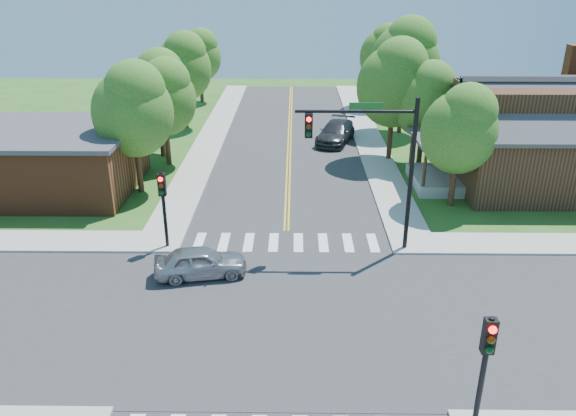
{
  "coord_description": "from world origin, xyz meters",
  "views": [
    {
      "loc": [
        0.4,
        -18.03,
        12.22
      ],
      "look_at": [
        0.11,
        5.38,
        2.2
      ],
      "focal_mm": 35.0,
      "sensor_mm": 36.0,
      "label": 1
    }
  ],
  "objects_px": {
    "signal_pole_nw": "(163,196)",
    "car_dgrey": "(336,133)",
    "house_ne": "(544,132)",
    "car_silver": "(200,263)",
    "signal_pole_se": "(486,354)",
    "signal_mast_ne": "(375,151)"
  },
  "relations": [
    {
      "from": "car_silver",
      "to": "car_dgrey",
      "type": "bearing_deg",
      "value": -29.93
    },
    {
      "from": "house_ne",
      "to": "signal_pole_nw",
      "type": "bearing_deg",
      "value": -157.31
    },
    {
      "from": "car_silver",
      "to": "house_ne",
      "type": "bearing_deg",
      "value": -69.58
    },
    {
      "from": "car_silver",
      "to": "signal_pole_se",
      "type": "bearing_deg",
      "value": -143.69
    },
    {
      "from": "signal_pole_nw",
      "to": "house_ne",
      "type": "height_order",
      "value": "house_ne"
    },
    {
      "from": "signal_pole_nw",
      "to": "house_ne",
      "type": "relative_size",
      "value": 0.29
    },
    {
      "from": "house_ne",
      "to": "signal_pole_se",
      "type": "bearing_deg",
      "value": -115.58
    },
    {
      "from": "car_dgrey",
      "to": "car_silver",
      "type": "bearing_deg",
      "value": -91.81
    },
    {
      "from": "signal_mast_ne",
      "to": "signal_pole_se",
      "type": "distance_m",
      "value": 11.55
    },
    {
      "from": "signal_pole_se",
      "to": "house_ne",
      "type": "height_order",
      "value": "house_ne"
    },
    {
      "from": "signal_pole_se",
      "to": "signal_pole_nw",
      "type": "relative_size",
      "value": 1.0
    },
    {
      "from": "signal_mast_ne",
      "to": "car_dgrey",
      "type": "distance_m",
      "value": 18.12
    },
    {
      "from": "house_ne",
      "to": "car_silver",
      "type": "height_order",
      "value": "house_ne"
    },
    {
      "from": "house_ne",
      "to": "car_silver",
      "type": "bearing_deg",
      "value": -148.93
    },
    {
      "from": "signal_pole_nw",
      "to": "car_dgrey",
      "type": "height_order",
      "value": "signal_pole_nw"
    },
    {
      "from": "signal_pole_se",
      "to": "car_silver",
      "type": "bearing_deg",
      "value": 136.96
    },
    {
      "from": "signal_mast_ne",
      "to": "house_ne",
      "type": "bearing_deg",
      "value": 37.68
    },
    {
      "from": "signal_pole_nw",
      "to": "car_dgrey",
      "type": "distance_m",
      "value": 19.96
    },
    {
      "from": "signal_mast_ne",
      "to": "car_silver",
      "type": "bearing_deg",
      "value": -160.75
    },
    {
      "from": "house_ne",
      "to": "car_dgrey",
      "type": "relative_size",
      "value": 2.29
    },
    {
      "from": "signal_pole_se",
      "to": "house_ne",
      "type": "distance_m",
      "value": 22.03
    },
    {
      "from": "signal_mast_ne",
      "to": "car_silver",
      "type": "height_order",
      "value": "signal_mast_ne"
    }
  ]
}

